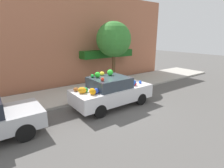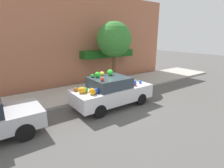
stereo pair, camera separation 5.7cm
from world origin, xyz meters
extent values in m
plane|color=#565451|center=(0.00, 0.00, 0.00)|extent=(60.00, 60.00, 0.00)
cube|color=#B2ADA3|center=(0.00, 2.70, 0.07)|extent=(24.00, 3.20, 0.13)
cube|color=#B26B4C|center=(0.00, 4.95, 3.24)|extent=(18.00, 0.30, 6.48)
cube|color=#195919|center=(2.77, 4.35, 2.18)|extent=(4.40, 0.90, 0.55)
cylinder|color=brown|center=(2.43, 3.06, 1.28)|extent=(0.24, 0.24, 2.30)
sphere|color=#388433|center=(2.43, 3.06, 3.28)|extent=(2.43, 2.43, 2.43)
cylinder|color=#B2B2B7|center=(0.11, 1.64, 0.41)|extent=(0.20, 0.20, 0.55)
sphere|color=#B2B2B7|center=(0.11, 1.64, 0.74)|extent=(0.18, 0.18, 0.18)
cube|color=silver|center=(0.00, -0.12, 0.66)|extent=(4.16, 1.87, 0.70)
cube|color=#333D47|center=(-0.17, -0.12, 1.27)|extent=(1.88, 1.62, 0.53)
cylinder|color=black|center=(1.27, 0.74, 0.31)|extent=(0.62, 0.19, 0.62)
cylinder|color=black|center=(1.29, -0.94, 0.31)|extent=(0.62, 0.19, 0.62)
cylinder|color=black|center=(-1.29, 0.71, 0.31)|extent=(0.62, 0.19, 0.62)
cylinder|color=black|center=(-1.27, -0.97, 0.31)|extent=(0.62, 0.19, 0.62)
sphere|color=blue|center=(-1.20, -0.54, 1.13)|extent=(0.34, 0.34, 0.25)
sphere|color=white|center=(0.92, -0.48, 1.10)|extent=(0.25, 0.25, 0.19)
sphere|color=black|center=(-1.15, -0.21, 1.08)|extent=(0.21, 0.21, 0.16)
ellipsoid|color=red|center=(0.18, 0.28, 1.62)|extent=(0.21, 0.25, 0.17)
sphere|color=blue|center=(1.09, -0.54, 1.15)|extent=(0.40, 0.40, 0.29)
sphere|color=purple|center=(1.42, 0.57, 1.13)|extent=(0.28, 0.28, 0.25)
ellipsoid|color=orange|center=(-1.69, -0.14, 1.15)|extent=(0.49, 0.49, 0.29)
sphere|color=green|center=(-1.48, -0.08, 1.11)|extent=(0.29, 0.29, 0.22)
ellipsoid|color=#985628|center=(-1.80, 0.31, 1.10)|extent=(0.30, 0.28, 0.18)
ellipsoid|color=pink|center=(0.87, 0.39, 1.13)|extent=(0.49, 0.50, 0.24)
ellipsoid|color=green|center=(-0.85, 0.37, 1.61)|extent=(0.18, 0.18, 0.16)
ellipsoid|color=pink|center=(1.09, 0.46, 1.12)|extent=(0.48, 0.49, 0.24)
ellipsoid|color=red|center=(1.14, -0.59, 1.10)|extent=(0.19, 0.23, 0.19)
ellipsoid|color=red|center=(-0.85, -0.55, 1.62)|extent=(0.17, 0.15, 0.17)
sphere|color=green|center=(0.13, 0.23, 1.69)|extent=(0.33, 0.33, 0.31)
sphere|color=blue|center=(1.65, -0.47, 1.08)|extent=(0.20, 0.20, 0.16)
ellipsoid|color=yellow|center=(-0.22, 0.47, 1.64)|extent=(0.30, 0.29, 0.20)
ellipsoid|color=#FB9D11|center=(-1.41, -0.59, 1.15)|extent=(0.35, 0.40, 0.30)
sphere|color=green|center=(-0.66, 0.19, 1.67)|extent=(0.33, 0.33, 0.28)
cylinder|color=black|center=(-4.32, 0.68, 0.33)|extent=(0.65, 0.19, 0.65)
cylinder|color=black|center=(-4.30, -0.98, 0.33)|extent=(0.65, 0.19, 0.65)
camera|label=1|loc=(-5.01, -7.06, 3.56)|focal=28.00mm
camera|label=2|loc=(-4.96, -7.09, 3.56)|focal=28.00mm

